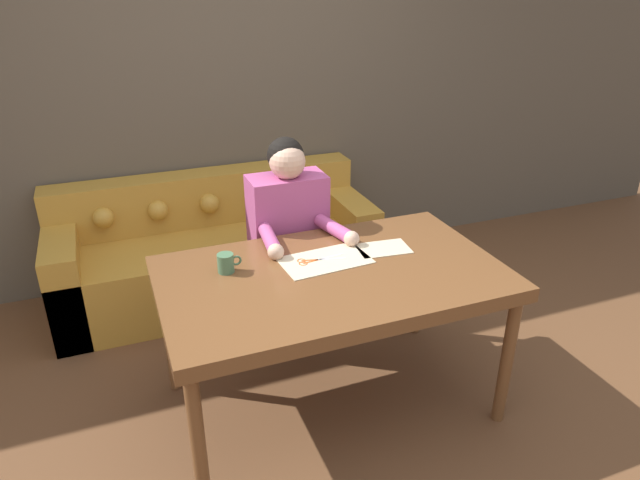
{
  "coord_description": "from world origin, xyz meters",
  "views": [
    {
      "loc": [
        -0.86,
        -2.01,
        2.01
      ],
      "look_at": [
        0.02,
        0.26,
        0.86
      ],
      "focal_mm": 32.0,
      "sensor_mm": 36.0,
      "label": 1
    }
  ],
  "objects_px": {
    "couch": "(216,253)",
    "mug": "(226,263)",
    "dining_table": "(332,285)",
    "scissors": "(313,261)",
    "person": "(289,246)"
  },
  "relations": [
    {
      "from": "person",
      "to": "scissors",
      "type": "bearing_deg",
      "value": -94.26
    },
    {
      "from": "person",
      "to": "mug",
      "type": "bearing_deg",
      "value": -135.6
    },
    {
      "from": "dining_table",
      "to": "mug",
      "type": "bearing_deg",
      "value": 158.87
    },
    {
      "from": "person",
      "to": "scissors",
      "type": "xyz_separation_m",
      "value": [
        -0.04,
        -0.48,
        0.14
      ]
    },
    {
      "from": "person",
      "to": "scissors",
      "type": "relative_size",
      "value": 5.29
    },
    {
      "from": "couch",
      "to": "scissors",
      "type": "bearing_deg",
      "value": -78.2
    },
    {
      "from": "mug",
      "to": "couch",
      "type": "bearing_deg",
      "value": 82.24
    },
    {
      "from": "dining_table",
      "to": "couch",
      "type": "relative_size",
      "value": 0.76
    },
    {
      "from": "scissors",
      "to": "mug",
      "type": "distance_m",
      "value": 0.41
    },
    {
      "from": "couch",
      "to": "scissors",
      "type": "height_order",
      "value": "couch"
    },
    {
      "from": "dining_table",
      "to": "scissors",
      "type": "xyz_separation_m",
      "value": [
        -0.05,
        0.13,
        0.07
      ]
    },
    {
      "from": "dining_table",
      "to": "couch",
      "type": "xyz_separation_m",
      "value": [
        -0.3,
        1.32,
        -0.4
      ]
    },
    {
      "from": "scissors",
      "to": "mug",
      "type": "height_order",
      "value": "mug"
    },
    {
      "from": "couch",
      "to": "mug",
      "type": "relative_size",
      "value": 18.28
    },
    {
      "from": "dining_table",
      "to": "person",
      "type": "distance_m",
      "value": 0.61
    }
  ]
}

